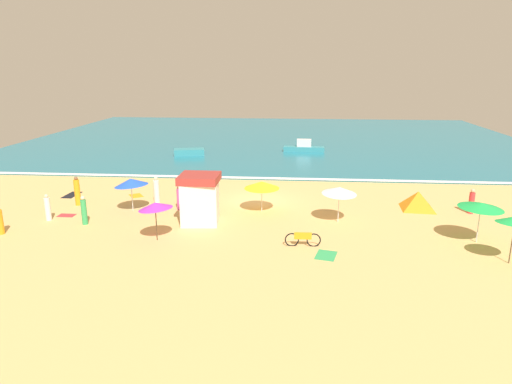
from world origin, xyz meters
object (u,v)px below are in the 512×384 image
object	(u,v)px
beach_umbrella_4	(262,185)
beachgoer_6	(48,208)
beach_umbrella_3	(155,206)
beachgoer_0	(77,192)
parked_bicycle	(303,239)
small_boat_0	(189,152)
small_boat_1	(304,148)
beachgoer_5	(84,211)
beachgoer_4	(179,198)
beachgoer_2	(472,202)
beach_umbrella_1	(481,206)
beach_tent	(418,200)
beach_umbrella_5	(131,182)
beachgoer_1	(156,191)
beach_umbrella_0	(339,191)
lifeguard_cabana	(200,198)

from	to	relation	value
beach_umbrella_4	beachgoer_6	bearing A→B (deg)	-167.24
beach_umbrella_3	beachgoer_0	bearing A→B (deg)	140.91
beachgoer_0	beachgoer_6	xyz separation A→B (m)	(-0.33, -3.11, -0.15)
parked_bicycle	small_boat_0	size ratio (longest dim) A/B	0.56
parked_bicycle	small_boat_1	world-z (taller)	small_boat_1
beachgoer_5	beach_umbrella_3	bearing A→B (deg)	-22.94
beach_umbrella_4	beachgoer_5	bearing A→B (deg)	-161.59
beachgoer_4	beachgoer_2	bearing A→B (deg)	2.46
beach_umbrella_3	beachgoer_6	xyz separation A→B (m)	(-7.31, 2.56, -1.12)
parked_bicycle	beachgoer_2	size ratio (longest dim) A/B	1.16
beach_umbrella_1	beachgoer_5	bearing A→B (deg)	177.42
beach_umbrella_4	beach_tent	size ratio (longest dim) A/B	0.80
beach_umbrella_3	beachgoer_5	world-z (taller)	beach_umbrella_3
beach_umbrella_5	parked_bicycle	xyz separation A→B (m)	(10.57, -4.98, -1.48)
beachgoer_1	small_boat_1	size ratio (longest dim) A/B	0.42
beachgoer_0	small_boat_1	world-z (taller)	beachgoer_0
beach_umbrella_0	beachgoer_0	bearing A→B (deg)	173.25
beachgoer_2	beachgoer_6	size ratio (longest dim) A/B	0.99
beach_umbrella_1	lifeguard_cabana	bearing A→B (deg)	173.00
beachgoer_5	beachgoer_6	distance (m)	2.50
lifeguard_cabana	beachgoer_4	size ratio (longest dim) A/B	1.84
beach_umbrella_4	small_boat_0	world-z (taller)	beach_umbrella_4
beach_umbrella_5	lifeguard_cabana	bearing A→B (deg)	-21.59
beachgoer_1	beachgoer_5	world-z (taller)	beachgoer_1
parked_bicycle	beachgoer_0	bearing A→B (deg)	158.00
beach_tent	small_boat_1	xyz separation A→B (m)	(-6.89, 19.30, -0.06)
beach_umbrella_4	lifeguard_cabana	bearing A→B (deg)	-144.00
beach_umbrella_1	beach_tent	size ratio (longest dim) A/B	1.07
beach_umbrella_3	parked_bicycle	distance (m)	7.73
beachgoer_5	beach_umbrella_5	bearing A→B (deg)	55.58
beachgoer_0	beachgoer_6	bearing A→B (deg)	-95.97
beach_tent	beach_umbrella_0	bearing A→B (deg)	-150.63
beachgoer_4	small_boat_0	size ratio (longest dim) A/B	0.48
beach_umbrella_5	beachgoer_6	distance (m)	4.97
parked_bicycle	small_boat_0	bearing A→B (deg)	115.71
beach_umbrella_5	beachgoer_4	world-z (taller)	beach_umbrella_5
beach_umbrella_0	beachgoer_0	xyz separation A→B (m)	(-16.66, 1.97, -1.01)
beach_umbrella_0	beach_umbrella_4	bearing A→B (deg)	160.00
beach_umbrella_1	beach_umbrella_4	world-z (taller)	beach_umbrella_1
lifeguard_cabana	small_boat_0	distance (m)	20.77
beach_tent	small_boat_1	distance (m)	20.49
beachgoer_1	beach_umbrella_4	bearing A→B (deg)	-9.21
beachgoer_4	beach_umbrella_4	bearing A→B (deg)	0.95
beachgoer_0	parked_bicycle	bearing A→B (deg)	-22.00
beach_umbrella_4	beachgoer_0	size ratio (longest dim) A/B	1.19
beach_umbrella_0	beachgoer_4	size ratio (longest dim) A/B	1.76
lifeguard_cabana	beachgoer_6	world-z (taller)	lifeguard_cabana
beach_umbrella_1	beach_tent	distance (m)	5.95
beachgoer_1	beachgoer_4	world-z (taller)	beachgoer_1
beachgoer_2	beachgoer_4	bearing A→B (deg)	-177.54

